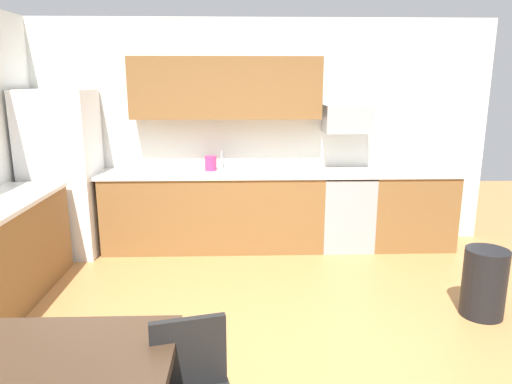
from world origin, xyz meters
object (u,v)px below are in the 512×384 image
Objects in this scene: dining_table at (16,378)px; kettle at (211,164)px; oven_range at (345,210)px; microwave at (347,119)px; trash_bin at (484,283)px; refrigerator at (63,173)px.

kettle is (0.67, 3.60, 0.34)m from dining_table.
microwave reaches higher than oven_range.
microwave is 4.39m from dining_table.
oven_range is 1.97m from trash_bin.
trash_bin is (0.82, -1.88, -1.24)m from microwave.
refrigerator is at bearing 106.32° from dining_table.
microwave is (0.00, 0.10, 1.09)m from oven_range.
microwave is at bearing 57.93° from dining_table.
refrigerator is at bearing -178.61° from oven_range.
dining_table is (-2.29, -3.65, -0.86)m from microwave.
refrigerator is 3.36m from microwave.
oven_range is 4.55× the size of kettle.
trash_bin is at bearing -37.03° from kettle.
trash_bin is 3.00× the size of kettle.
microwave reaches higher than trash_bin.
trash_bin is (0.82, -1.78, -0.16)m from oven_range.
microwave is 2.40m from trash_bin.
oven_range is 0.65× the size of dining_table.
dining_table is at bearing -150.35° from trash_bin.
kettle is at bearing 178.23° from oven_range.
trash_bin is at bearing 29.65° from dining_table.
microwave is 1.70m from kettle.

